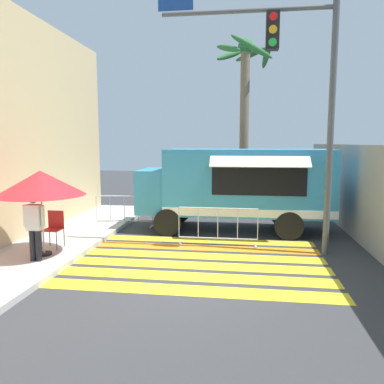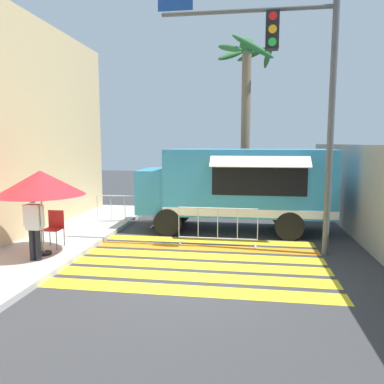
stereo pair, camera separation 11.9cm
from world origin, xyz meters
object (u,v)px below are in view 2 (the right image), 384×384
object	(u,v)px
folding_chair	(54,225)
barricade_side	(125,211)
patio_umbrella	(41,183)
palm_tree	(246,97)
vendor_person	(34,223)
food_truck	(234,184)
traffic_signal_pole	(298,78)
barricade_front	(218,226)

from	to	relation	value
folding_chair	barricade_side	xyz separation A→B (m)	(0.84, 3.25, -0.19)
patio_umbrella	palm_tree	bearing A→B (deg)	55.94
patio_umbrella	vendor_person	distance (m)	1.01
food_truck	patio_umbrella	world-z (taller)	food_truck
patio_umbrella	palm_tree	size ratio (longest dim) A/B	0.30
food_truck	palm_tree	bearing A→B (deg)	84.32
vendor_person	barricade_side	distance (m)	4.49
vendor_person	folding_chair	bearing A→B (deg)	109.18
food_truck	vendor_person	world-z (taller)	food_truck
food_truck	patio_umbrella	bearing A→B (deg)	-139.56
traffic_signal_pole	barricade_side	world-z (taller)	traffic_signal_pole
patio_umbrella	barricade_front	bearing A→B (deg)	25.59
food_truck	traffic_signal_pole	xyz separation A→B (m)	(1.64, -2.34, 2.90)
folding_chair	barricade_side	bearing A→B (deg)	71.57
traffic_signal_pole	patio_umbrella	bearing A→B (deg)	-166.36
barricade_side	palm_tree	bearing A→B (deg)	38.06
folding_chair	palm_tree	xyz separation A→B (m)	(4.91, 6.43, 3.96)
vendor_person	barricade_side	size ratio (longest dim) A/B	0.77
barricade_side	palm_tree	distance (m)	6.62
vendor_person	palm_tree	world-z (taller)	palm_tree
vendor_person	food_truck	bearing A→B (deg)	56.26
patio_umbrella	palm_tree	xyz separation A→B (m)	(4.82, 7.13, 2.77)
traffic_signal_pole	barricade_front	distance (m)	4.43
patio_umbrella	barricade_side	size ratio (longest dim) A/B	1.03
traffic_signal_pole	patio_umbrella	distance (m)	6.81
patio_umbrella	barricade_front	xyz separation A→B (m)	(4.13, 1.98, -1.37)
barricade_front	barricade_side	xyz separation A→B (m)	(-3.37, 1.97, -0.01)
food_truck	patio_umbrella	distance (m)	5.92
traffic_signal_pole	barricade_side	xyz separation A→B (m)	(-5.38, 2.46, -3.92)
food_truck	barricade_side	bearing A→B (deg)	178.15
traffic_signal_pole	vendor_person	distance (m)	7.25
vendor_person	patio_umbrella	bearing A→B (deg)	109.00
food_truck	vendor_person	distance (m)	6.20
barricade_side	traffic_signal_pole	bearing A→B (deg)	-24.59
barricade_side	food_truck	bearing A→B (deg)	-1.85
folding_chair	vendor_person	distance (m)	1.21
traffic_signal_pole	barricade_front	xyz separation A→B (m)	(-2.00, 0.49, -3.92)
folding_chair	palm_tree	distance (m)	9.01
food_truck	barricade_front	distance (m)	2.14
folding_chair	vendor_person	world-z (taller)	vendor_person
food_truck	palm_tree	world-z (taller)	palm_tree
barricade_side	vendor_person	bearing A→B (deg)	-99.07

